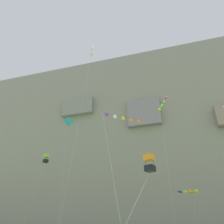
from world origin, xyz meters
The scene contains 8 objects.
cliff_face centered at (-0.01, 67.90, 32.48)m, with size 180.00×25.65×64.92m.
kite_diamond_mid_left centered at (-3.31, 16.49, 27.10)m, with size 1.41×4.74×29.64m.
kite_box_far_right centered at (5.29, 8.74, 7.57)m, with size 3.02×5.82×8.24m.
kite_windsock_high_left centered at (6.32, 27.52, 22.97)m, with size 2.21×4.54×23.52m.
kite_diamond_low_left centered at (-15.63, 34.40, 25.94)m, with size 3.23×3.60×27.68m.
kite_windsock_low_center centered at (9.59, 37.88, 9.96)m, with size 4.24×4.55×10.51m.
kite_banner_near_cliff centered at (3.28, 8.85, 10.51)m, with size 3.14×6.25×12.28m.
kite_box_upper_left centered at (-19.38, 33.12, 17.30)m, with size 1.20×5.60×18.23m.
Camera 1 is at (6.97, -7.31, 3.01)m, focal length 34.99 mm.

